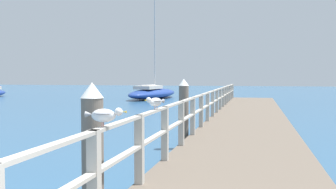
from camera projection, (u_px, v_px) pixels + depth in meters
The scene contains 7 objects.
pier_deck at pixel (248, 124), 14.56m from camera, with size 2.86×27.01×0.53m, color brown.
pier_railing at pixel (213, 100), 14.82m from camera, with size 0.12×25.53×1.01m.
dock_piling_near at pixel (93, 161), 4.88m from camera, with size 0.29×0.29×2.02m.
dock_piling_far at pixel (184, 114), 10.98m from camera, with size 0.29×0.29×2.02m.
seagull_foreground at pixel (104, 115), 4.23m from camera, with size 0.48×0.19×0.21m.
seagull_background at pixel (155, 102), 6.41m from camera, with size 0.25×0.45×0.21m.
boat_2 at pixel (153, 93), 35.24m from camera, with size 3.87×9.09×9.07m.
Camera 1 is at (0.30, -1.29, 2.10)m, focal length 40.94 mm.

